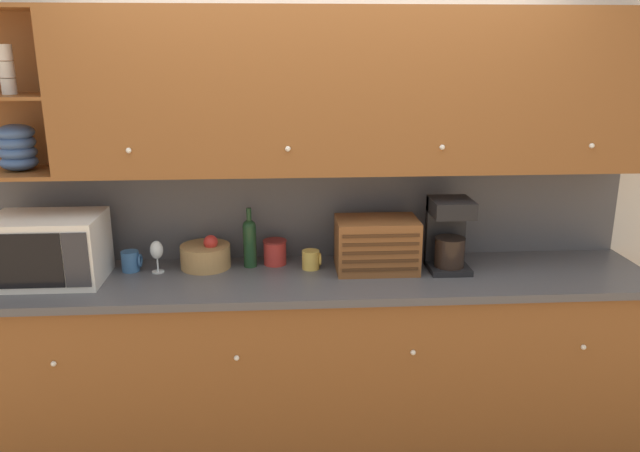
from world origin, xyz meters
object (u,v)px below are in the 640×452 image
mug (131,261)px  mug_blue_second (311,260)px  coffee_maker (449,234)px  wine_glass (157,251)px  microwave (48,249)px  bread_box (377,245)px  storage_canister (275,252)px  fruit_basket (206,255)px  wine_bottle (250,241)px

mug → mug_blue_second: (0.95, -0.03, -0.00)m
mug → coffee_maker: (1.66, -0.07, 0.14)m
mug → mug_blue_second: size_ratio=1.03×
mug_blue_second → coffee_maker: coffee_maker is taller
coffee_maker → wine_glass: bearing=178.3°
microwave → coffee_maker: coffee_maker is taller
mug_blue_second → bread_box: size_ratio=0.25×
microwave → storage_canister: bearing=9.0°
storage_canister → mug_blue_second: storage_canister is taller
fruit_basket → bread_box: size_ratio=0.63×
bread_box → wine_bottle: bearing=171.9°
mug → wine_glass: size_ratio=0.63×
wine_glass → fruit_basket: size_ratio=0.65×
microwave → wine_bottle: 1.00m
mug → wine_bottle: wine_bottle is taller
microwave → bread_box: bearing=1.9°
microwave → wine_bottle: bearing=8.5°
wine_glass → mug_blue_second: wine_glass is taller
fruit_basket → wine_bottle: 0.25m
wine_glass → storage_canister: (0.61, 0.09, -0.05)m
coffee_maker → bread_box: bearing=178.4°
bread_box → microwave: bearing=-178.1°
bread_box → coffee_maker: coffee_maker is taller
storage_canister → bread_box: bread_box is taller
wine_bottle → mug_blue_second: bearing=-10.0°
fruit_basket → coffee_maker: bearing=-4.8°
mug → wine_glass: 0.16m
mug_blue_second → wine_glass: bearing=-179.7°
microwave → mug_blue_second: 1.32m
wine_glass → bread_box: bread_box is taller
mug → mug_blue_second: bearing=-1.6°
mug → wine_bottle: size_ratio=0.34×
mug → storage_canister: bearing=4.5°
mug → fruit_basket: fruit_basket is taller
microwave → mug_blue_second: microwave is taller
wine_glass → bread_box: size_ratio=0.41×
microwave → mug: 0.40m
wine_glass → fruit_basket: (0.24, 0.06, -0.05)m
wine_glass → wine_bottle: 0.48m
wine_glass → storage_canister: bearing=8.4°
bread_box → fruit_basket: bearing=173.9°
mug → wine_bottle: 0.63m
wine_bottle → mug_blue_second: (0.32, -0.06, -0.09)m
wine_glass → coffee_maker: (1.52, -0.04, 0.08)m
mug_blue_second → storage_canister: bearing=155.9°
mug_blue_second → mug: bearing=178.4°
mug → wine_glass: bearing=-12.0°
wine_glass → fruit_basket: fruit_basket is taller
mug → coffee_maker: coffee_maker is taller
wine_bottle → coffee_maker: bearing=-5.8°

